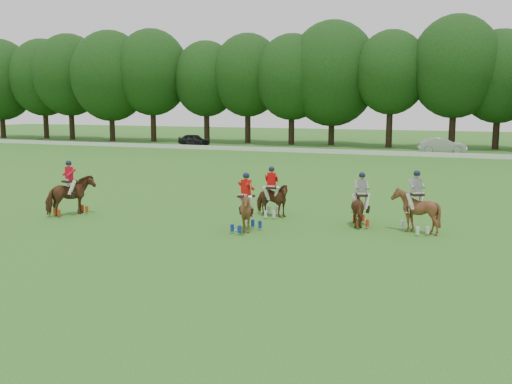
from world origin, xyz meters
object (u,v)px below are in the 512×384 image
(polo_ball, at_px, (236,230))
(polo_stripe_b, at_px, (415,210))
(polo_red_a, at_px, (70,195))
(polo_red_b, at_px, (271,199))
(car_mid, at_px, (442,145))
(car_left, at_px, (194,140))
(polo_red_c, at_px, (246,211))
(polo_stripe_a, at_px, (361,207))

(polo_ball, bearing_deg, polo_stripe_b, 19.47)
(polo_ball, bearing_deg, polo_red_a, 177.94)
(polo_stripe_b, bearing_deg, polo_red_a, -172.14)
(polo_red_a, distance_m, polo_red_b, 8.94)
(car_mid, bearing_deg, car_left, 78.51)
(car_left, relative_size, polo_red_c, 1.72)
(car_mid, height_order, polo_ball, car_mid)
(car_left, height_order, polo_ball, car_left)
(polo_red_b, xyz_separation_m, polo_red_c, (0.08, -3.16, 0.05))
(polo_red_c, relative_size, polo_stripe_b, 0.96)
(polo_red_a, distance_m, polo_stripe_a, 12.72)
(polo_red_b, height_order, polo_ball, polo_red_b)
(polo_red_a, distance_m, polo_stripe_b, 14.79)
(polo_red_a, relative_size, polo_ball, 27.30)
(polo_ball, bearing_deg, polo_red_c, 11.85)
(polo_red_a, bearing_deg, polo_ball, -2.06)
(car_mid, relative_size, polo_red_b, 2.08)
(polo_ball, bearing_deg, car_left, 119.25)
(polo_stripe_b, relative_size, polo_ball, 26.86)
(polo_stripe_a, xyz_separation_m, polo_ball, (-4.37, -2.77, -0.74))
(car_left, bearing_deg, polo_ball, -135.41)
(car_mid, xyz_separation_m, polo_stripe_a, (-1.12, -36.74, 0.02))
(car_mid, distance_m, polo_red_c, 39.75)
(car_left, height_order, car_mid, car_mid)
(polo_red_b, bearing_deg, polo_ball, -95.75)
(car_left, height_order, polo_stripe_b, polo_stripe_b)
(car_mid, distance_m, polo_ball, 39.89)
(polo_stripe_b, xyz_separation_m, polo_ball, (-6.54, -2.31, -0.84))
(polo_ball, bearing_deg, polo_red_b, 84.25)
(polo_red_c, bearing_deg, car_left, 119.75)
(car_left, bearing_deg, car_mid, -74.66)
(polo_red_c, xyz_separation_m, polo_stripe_b, (6.13, 2.23, 0.05))
(car_left, bearing_deg, polo_red_c, -134.91)
(car_left, xyz_separation_m, polo_red_a, (14.02, -39.22, 0.23))
(polo_red_b, bearing_deg, car_left, 121.76)
(polo_stripe_b, height_order, polo_ball, polo_stripe_b)
(polo_red_a, bearing_deg, polo_red_c, -1.38)
(polo_red_b, xyz_separation_m, polo_stripe_a, (4.04, -0.47, -0.00))
(car_mid, relative_size, polo_red_a, 1.88)
(car_left, bearing_deg, polo_red_b, -132.90)
(car_left, height_order, polo_red_b, polo_red_b)
(polo_stripe_a, distance_m, polo_stripe_b, 2.22)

